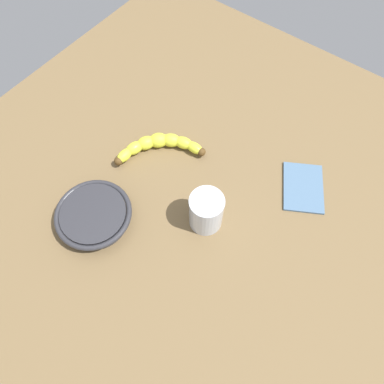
{
  "coord_description": "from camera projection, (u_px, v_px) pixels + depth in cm",
  "views": [
    {
      "loc": [
        34.53,
        24.31,
        77.56
      ],
      "look_at": [
        3.51,
        0.94,
        5.0
      ],
      "focal_mm": 33.39,
      "sensor_mm": 36.0,
      "label": 1
    }
  ],
  "objects": [
    {
      "name": "smoothie_glass",
      "position": [
        206.0,
        212.0,
        0.77
      ],
      "size": [
        7.47,
        7.47,
        9.85
      ],
      "color": "silver",
      "rests_on": "wooden_tabletop"
    },
    {
      "name": "ceramic_bowl",
      "position": [
        94.0,
        216.0,
        0.79
      ],
      "size": [
        17.04,
        17.04,
        3.98
      ],
      "color": "#2D2D33",
      "rests_on": "wooden_tabletop"
    },
    {
      "name": "banana",
      "position": [
        159.0,
        145.0,
        0.89
      ],
      "size": [
        16.95,
        17.12,
        3.75
      ],
      "rotation": [
        0.0,
        0.0,
        5.49
      ],
      "color": "yellow",
      "rests_on": "wooden_tabletop"
    },
    {
      "name": "folded_napkin",
      "position": [
        303.0,
        187.0,
        0.85
      ],
      "size": [
        15.99,
        14.6,
        0.6
      ],
      "primitive_type": "cube",
      "rotation": [
        0.0,
        0.0,
        0.52
      ],
      "color": "slate",
      "rests_on": "wooden_tabletop"
    },
    {
      "name": "wooden_tabletop",
      "position": [
        198.0,
        187.0,
        0.87
      ],
      "size": [
        120.0,
        120.0,
        3.0
      ],
      "primitive_type": "cube",
      "color": "brown",
      "rests_on": "ground"
    }
  ]
}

